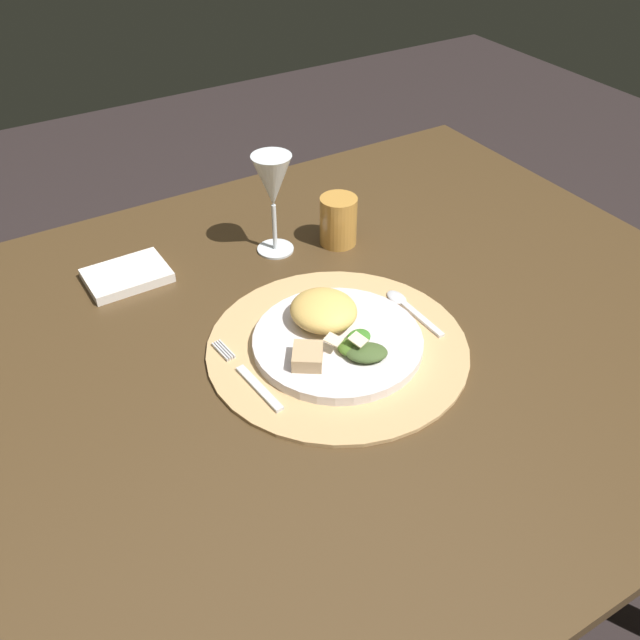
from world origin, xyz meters
TOP-DOWN VIEW (x-y plane):
  - ground_plane at (0.00, 0.00)m, footprint 6.00×6.00m
  - dining_table at (0.00, 0.00)m, footprint 1.24×1.05m
  - placemat at (-0.04, -0.04)m, footprint 0.38×0.38m
  - dinner_plate at (-0.04, -0.04)m, footprint 0.25×0.25m
  - pasta_serving at (-0.04, 0.01)m, footprint 0.10×0.11m
  - salad_greens at (-0.03, -0.08)m, footprint 0.08×0.09m
  - bread_piece at (-0.10, -0.06)m, footprint 0.06×0.06m
  - fork at (-0.18, -0.04)m, footprint 0.03×0.17m
  - spoon at (0.10, -0.01)m, footprint 0.02×0.13m
  - napkin at (-0.25, 0.29)m, footprint 0.13×0.10m
  - wine_glass at (0.01, 0.25)m, footprint 0.07×0.07m
  - amber_tumbler at (0.12, 0.21)m, footprint 0.07×0.07m

SIDE VIEW (x-z plane):
  - ground_plane at x=0.00m, z-range 0.00..0.00m
  - dining_table at x=0.00m, z-range 0.25..1.01m
  - placemat at x=-0.04m, z-range 0.76..0.76m
  - napkin at x=-0.25m, z-range 0.76..0.78m
  - spoon at x=0.10m, z-range 0.76..0.77m
  - fork at x=-0.18m, z-range 0.76..0.77m
  - dinner_plate at x=-0.04m, z-range 0.76..0.78m
  - salad_greens at x=-0.03m, z-range 0.77..0.80m
  - bread_piece at x=-0.10m, z-range 0.78..0.80m
  - pasta_serving at x=-0.04m, z-range 0.78..0.82m
  - amber_tumbler at x=0.12m, z-range 0.76..0.85m
  - wine_glass at x=0.01m, z-range 0.80..0.98m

